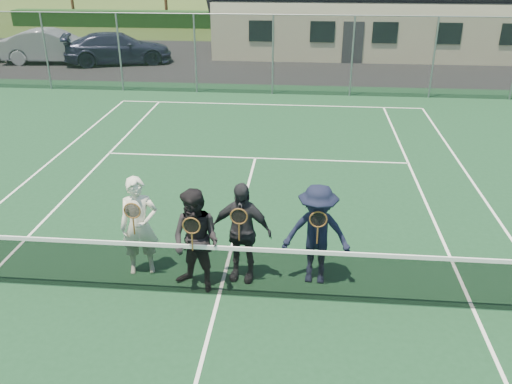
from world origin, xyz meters
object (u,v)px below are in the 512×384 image
player_a (139,226)px  player_b (196,241)px  car_b (53,46)px  tennis_net (218,269)px  car_c (118,48)px  player_d (317,235)px  player_c (241,232)px

player_a → player_b: bearing=-21.5°
car_b → tennis_net: 21.87m
car_b → player_b: player_b is taller
tennis_net → player_b: player_b is taller
player_a → tennis_net: bearing=-22.9°
car_c → player_d: (9.52, -18.28, 0.18)m
car_b → player_c: 21.53m
car_c → player_a: bearing=-178.0°
car_c → tennis_net: size_ratio=0.44×
player_b → player_d: size_ratio=1.00×
car_b → player_a: (9.73, -18.16, 0.12)m
player_a → player_d: bearing=-0.4°
player_a → player_b: same height
car_b → player_c: player_c is taller
player_d → car_c: bearing=117.5°
car_b → player_a: 20.61m
car_c → player_c: size_ratio=2.85×
car_c → player_d: 20.61m
tennis_net → player_c: (0.31, 0.58, 0.38)m
car_b → player_b: (10.81, -18.59, 0.12)m
player_a → player_d: size_ratio=1.00×
tennis_net → player_d: player_d is taller
player_b → player_d: (1.97, 0.40, -0.00)m
car_b → tennis_net: size_ratio=0.42×
car_c → player_d: size_ratio=2.85×
car_b → player_b: size_ratio=2.71×
car_c → player_c: bearing=-173.2°
car_b → car_c: 3.27m
car_c → player_d: bearing=-170.0°
car_c → player_b: 20.14m
car_b → car_c: (3.27, 0.09, -0.06)m
car_c → player_b: player_b is taller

